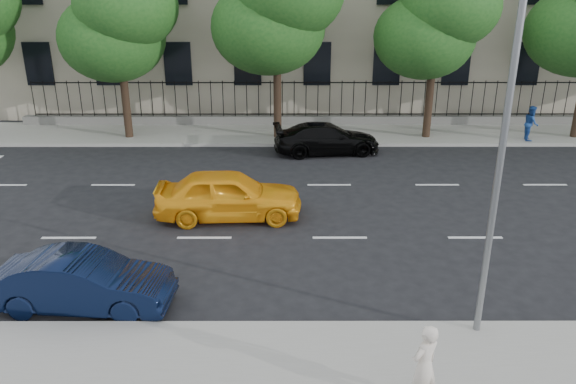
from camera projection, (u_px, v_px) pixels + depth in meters
name	position (u px, v px, depth m)	size (l,w,h in m)	color
ground	(348.00, 281.00, 14.20)	(120.00, 120.00, 0.00)	black
far_sidewalk	(319.00, 134.00, 27.25)	(60.00, 4.00, 0.15)	gray
lane_markings	(334.00, 208.00, 18.64)	(49.60, 4.62, 0.01)	silver
iron_fence	(318.00, 114.00, 28.63)	(30.00, 0.50, 2.20)	slate
street_light	(499.00, 91.00, 10.71)	(0.25, 3.32, 8.05)	slate
tree_b	(118.00, 10.00, 24.57)	(5.53, 5.12, 8.97)	#382619
tree_d	(437.00, 10.00, 24.59)	(5.34, 4.94, 8.84)	#382619
yellow_taxi	(229.00, 195.00, 17.67)	(1.85, 4.59, 1.56)	#FFA916
navy_sedan	(83.00, 282.00, 12.84)	(1.41, 4.04, 1.33)	black
black_sedan	(327.00, 138.00, 24.26)	(1.85, 4.55, 1.32)	black
woman_near	(424.00, 366.00, 9.64)	(0.58, 0.38, 1.59)	beige
pedestrian_far	(531.00, 123.00, 25.64)	(0.77, 0.60, 1.58)	#1E4694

